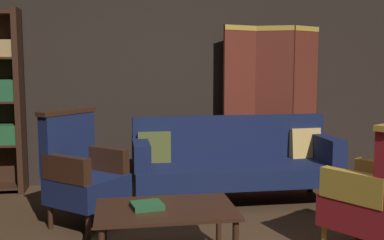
{
  "coord_description": "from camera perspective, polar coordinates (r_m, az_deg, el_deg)",
  "views": [
    {
      "loc": [
        -0.66,
        -3.31,
        1.46
      ],
      "look_at": [
        0.0,
        0.8,
        0.95
      ],
      "focal_mm": 44.08,
      "sensor_mm": 36.0,
      "label": 1
    }
  ],
  "objects": [
    {
      "name": "armchair_wing_right",
      "position": [
        4.34,
        -13.21,
        -6.1
      ],
      "size": [
        0.82,
        0.82,
        1.04
      ],
      "color": "black",
      "rests_on": "ground_plane"
    },
    {
      "name": "armchair_gilt_accent",
      "position": [
        3.8,
        21.6,
        -8.29
      ],
      "size": [
        0.79,
        0.79,
        1.04
      ],
      "color": "#B78E33",
      "rests_on": "ground_plane"
    },
    {
      "name": "folding_screen",
      "position": [
        5.87,
        9.74,
        2.25
      ],
      "size": [
        1.27,
        0.27,
        1.9
      ],
      "color": "#5B2319",
      "rests_on": "ground_plane"
    },
    {
      "name": "back_wall",
      "position": [
        5.8,
        -2.6,
        6.38
      ],
      "size": [
        7.2,
        0.1,
        2.8
      ],
      "primitive_type": "cube",
      "color": "black",
      "rests_on": "ground_plane"
    },
    {
      "name": "velvet_couch",
      "position": [
        5.01,
        5.05,
        -4.66
      ],
      "size": [
        2.12,
        0.78,
        0.88
      ],
      "color": "black",
      "rests_on": "ground_plane"
    },
    {
      "name": "book_green_cloth",
      "position": [
        3.45,
        -5.46,
        -10.26
      ],
      "size": [
        0.25,
        0.23,
        0.04
      ],
      "primitive_type": "cube",
      "rotation": [
        0.0,
        0.0,
        0.18
      ],
      "color": "#1E4C28",
      "rests_on": "coffee_table"
    },
    {
      "name": "coffee_table",
      "position": [
        3.47,
        -3.19,
        -11.28
      ],
      "size": [
        1.0,
        0.64,
        0.42
      ],
      "color": "black",
      "rests_on": "ground_plane"
    }
  ]
}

